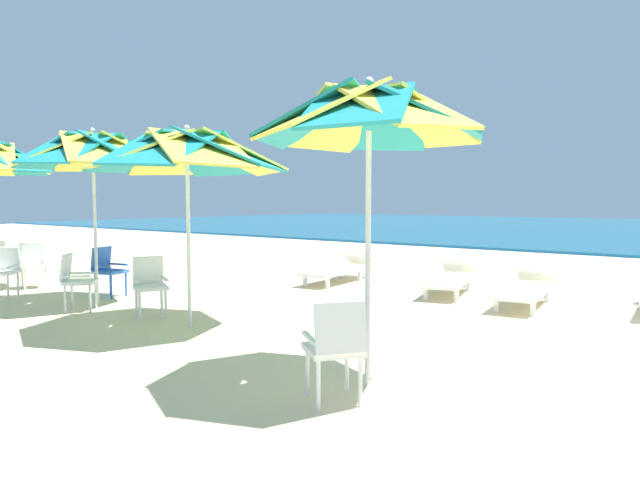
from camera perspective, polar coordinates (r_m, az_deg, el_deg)
The scene contains 13 objects.
ground_plane at distance 7.95m, azimuth 21.42°, elevation -8.19°, with size 80.00×80.00×0.00m, color beige.
beach_umbrella_0 at distance 4.97m, azimuth 5.04°, elevation 12.49°, with size 2.10×2.10×2.74m.
plastic_chair_0 at distance 4.59m, azimuth 1.62°, elevation -10.57°, with size 0.63×0.62×0.87m.
beach_umbrella_1 at distance 7.42m, azimuth -13.51°, elevation 8.82°, with size 2.63×2.63×2.64m.
plastic_chair_1 at distance 8.30m, azimuth -17.09°, elevation -4.08°, with size 0.61×0.59×0.87m.
beach_umbrella_2 at distance 9.56m, azimuth -22.30°, elevation 8.44°, with size 2.48×2.48×2.82m.
plastic_chair_2 at distance 10.31m, azimuth -21.02°, elevation -2.59°, with size 0.56×0.54×0.87m.
plastic_chair_3 at distance 9.18m, azimuth -23.83°, elevation -3.48°, with size 0.63×0.63×0.87m.
plastic_chair_4 at distance 11.02m, azimuth -29.74°, elevation -2.45°, with size 0.63×0.63×0.87m.
plastic_chair_5 at distance 11.95m, azimuth -27.43°, elevation -1.88°, with size 0.57×0.55×0.87m.
sun_lounger_1 at distance 9.44m, azimuth 20.38°, elevation -4.49°, with size 0.89×2.21×0.62m.
sun_lounger_2 at distance 10.25m, azimuth 13.25°, elevation -3.67°, with size 1.13×2.23×0.62m.
sun_lounger_3 at distance 11.36m, azimuth 1.93°, elevation -2.80°, with size 0.81×2.19×0.62m.
Camera 1 is at (2.16, -7.47, 1.67)m, focal length 31.13 mm.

